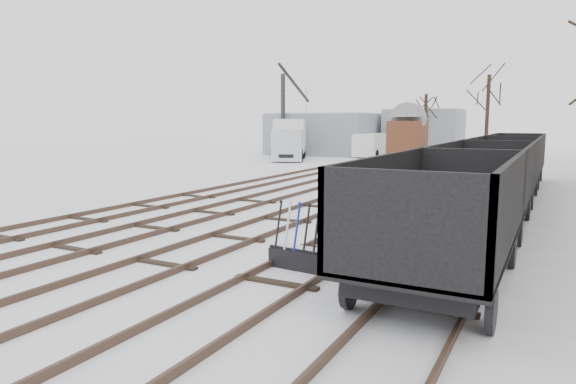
% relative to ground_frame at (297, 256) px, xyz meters
% --- Properties ---
extents(ground, '(120.00, 120.00, 0.00)m').
position_rel_ground_frame_xyz_m(ground, '(-2.89, 1.80, -0.28)').
color(ground, white).
rests_on(ground, ground).
extents(tracks, '(13.90, 52.00, 0.16)m').
position_rel_ground_frame_xyz_m(tracks, '(-2.89, 15.48, -0.21)').
color(tracks, black).
rests_on(tracks, ground).
extents(shed_left, '(10.00, 8.00, 4.10)m').
position_rel_ground_frame_xyz_m(shed_left, '(-15.89, 37.80, 1.76)').
color(shed_left, gray).
rests_on(shed_left, ground).
extents(shed_right, '(7.00, 6.00, 4.50)m').
position_rel_ground_frame_xyz_m(shed_right, '(-6.89, 41.80, 1.96)').
color(shed_right, gray).
rests_on(shed_right, ground).
extents(ground_frame, '(1.33, 0.53, 1.49)m').
position_rel_ground_frame_xyz_m(ground_frame, '(0.00, 0.00, 0.00)').
color(ground_frame, black).
rests_on(ground_frame, ground).
extents(worker, '(0.41, 0.62, 1.70)m').
position_rel_ground_frame_xyz_m(worker, '(0.75, 0.10, 0.56)').
color(worker, black).
rests_on(worker, ground).
extents(freight_wagon_a, '(2.56, 6.41, 2.62)m').
position_rel_ground_frame_xyz_m(freight_wagon_a, '(3.11, 0.25, 0.72)').
color(freight_wagon_a, black).
rests_on(freight_wagon_a, ground).
extents(freight_wagon_b, '(2.56, 6.41, 2.62)m').
position_rel_ground_frame_xyz_m(freight_wagon_b, '(3.11, 6.65, 0.72)').
color(freight_wagon_b, black).
rests_on(freight_wagon_b, ground).
extents(freight_wagon_c, '(2.56, 6.41, 2.62)m').
position_rel_ground_frame_xyz_m(freight_wagon_c, '(3.11, 13.05, 0.72)').
color(freight_wagon_c, black).
rests_on(freight_wagon_c, ground).
extents(freight_wagon_d, '(2.56, 6.41, 2.62)m').
position_rel_ground_frame_xyz_m(freight_wagon_d, '(3.11, 19.45, 0.72)').
color(freight_wagon_d, black).
rests_on(freight_wagon_d, ground).
extents(box_van_wagon, '(2.84, 4.96, 3.67)m').
position_rel_ground_frame_xyz_m(box_van_wagon, '(-5.37, 29.85, 1.86)').
color(box_van_wagon, black).
rests_on(box_van_wagon, ground).
extents(lorry, '(4.42, 8.01, 3.48)m').
position_rel_ground_frame_xyz_m(lorry, '(-15.48, 29.17, 1.51)').
color(lorry, black).
rests_on(lorry, ground).
extents(panel_van, '(2.23, 4.89, 2.14)m').
position_rel_ground_frame_xyz_m(panel_van, '(-10.31, 35.69, 0.83)').
color(panel_van, white).
rests_on(panel_van, ground).
extents(crane, '(2.01, 5.19, 8.73)m').
position_rel_ground_frame_xyz_m(crane, '(-18.32, 33.53, 2.01)').
color(crane, '#29282D').
rests_on(crane, ground).
extents(tree_far_left, '(0.30, 0.30, 5.79)m').
position_rel_ground_frame_xyz_m(tree_far_left, '(-6.08, 38.60, 2.61)').
color(tree_far_left, black).
rests_on(tree_far_left, ground).
extents(tree_far_right, '(0.30, 0.30, 7.04)m').
position_rel_ground_frame_xyz_m(tree_far_right, '(-0.26, 35.02, 3.24)').
color(tree_far_right, black).
rests_on(tree_far_right, ground).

